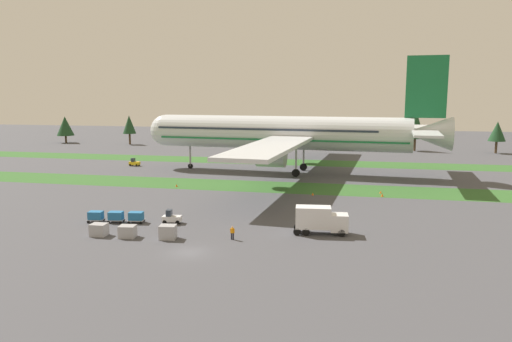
{
  "coord_description": "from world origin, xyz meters",
  "views": [
    {
      "loc": [
        18.43,
        -50.76,
        17.95
      ],
      "look_at": [
        0.58,
        34.95,
        4.0
      ],
      "focal_mm": 34.12,
      "sensor_mm": 36.0,
      "label": 1
    }
  ],
  "objects": [
    {
      "name": "taxiway_marker_0",
      "position": [
        22.99,
        38.85,
        0.24
      ],
      "size": [
        0.44,
        0.44,
        0.47
      ],
      "primitive_type": "cone",
      "color": "orange",
      "rests_on": "ground"
    },
    {
      "name": "grass_strip_far",
      "position": [
        0.0,
        75.96,
        0.0
      ],
      "size": [
        320.0,
        11.54,
        0.01
      ],
      "primitive_type": "cube",
      "color": "#336028",
      "rests_on": "ground"
    },
    {
      "name": "taxiway_marker_3",
      "position": [
        -15.77,
        37.31,
        0.25
      ],
      "size": [
        0.44,
        0.44,
        0.49
      ],
      "primitive_type": "cone",
      "color": "orange",
      "rests_on": "ground"
    },
    {
      "name": "cargo_dolly_second",
      "position": [
        -14.46,
        10.34,
        0.92
      ],
      "size": [
        2.39,
        1.8,
        1.55
      ],
      "rotation": [
        0.0,
        0.0,
        -1.43
      ],
      "color": "#A3A3A8",
      "rests_on": "ground"
    },
    {
      "name": "cargo_dolly_lead",
      "position": [
        -11.59,
        10.75,
        0.92
      ],
      "size": [
        2.39,
        1.8,
        1.55
      ],
      "rotation": [
        0.0,
        0.0,
        -1.43
      ],
      "color": "#A3A3A8",
      "rests_on": "ground"
    },
    {
      "name": "grass_strip_near",
      "position": [
        0.0,
        40.88,
        0.0
      ],
      "size": [
        320.0,
        11.54,
        0.01
      ],
      "primitive_type": "cube",
      "color": "#336028",
      "rests_on": "ground"
    },
    {
      "name": "cargo_dolly_third",
      "position": [
        -17.33,
        9.92,
        0.92
      ],
      "size": [
        2.39,
        1.8,
        1.55
      ],
      "rotation": [
        0.0,
        0.0,
        -1.43
      ],
      "color": "#A3A3A8",
      "rests_on": "ground"
    },
    {
      "name": "distant_tree_line",
      "position": [
        -10.48,
        110.06,
        6.89
      ],
      "size": [
        177.28,
        9.76,
        12.93
      ],
      "color": "#4C3823",
      "rests_on": "ground"
    },
    {
      "name": "ground_plane",
      "position": [
        0.0,
        0.0,
        0.0
      ],
      "size": [
        400.0,
        400.0,
        0.0
      ],
      "primitive_type": "plane",
      "color": "#47474C"
    },
    {
      "name": "uld_container_2",
      "position": [
        -4.31,
        4.44,
        0.88
      ],
      "size": [
        2.19,
        1.85,
        1.75
      ],
      "primitive_type": "cube",
      "rotation": [
        0.0,
        0.0,
        0.13
      ],
      "color": "#A3A3A8",
      "rests_on": "ground"
    },
    {
      "name": "uld_container_0",
      "position": [
        -13.47,
        3.96,
        0.78
      ],
      "size": [
        2.03,
        1.64,
        1.56
      ],
      "primitive_type": "cube",
      "rotation": [
        0.0,
        0.0,
        0.02
      ],
      "color": "#A3A3A8",
      "rests_on": "ground"
    },
    {
      "name": "taxiway_marker_1",
      "position": [
        11.02,
        34.62,
        0.23
      ],
      "size": [
        0.44,
        0.44,
        0.46
      ],
      "primitive_type": "cone",
      "color": "orange",
      "rests_on": "ground"
    },
    {
      "name": "airliner",
      "position": [
        3.41,
        58.27,
        9.23
      ],
      "size": [
        68.92,
        85.02,
        25.72
      ],
      "rotation": [
        0.0,
        0.0,
        1.5
      ],
      "color": "silver",
      "rests_on": "ground"
    },
    {
      "name": "baggage_tug",
      "position": [
        -6.62,
        11.47,
        0.81
      ],
      "size": [
        2.76,
        1.66,
        1.97
      ],
      "rotation": [
        0.0,
        0.0,
        -1.43
      ],
      "color": "silver",
      "rests_on": "ground"
    },
    {
      "name": "taxiway_marker_2",
      "position": [
        23.14,
        35.89,
        0.3
      ],
      "size": [
        0.44,
        0.44,
        0.6
      ],
      "primitive_type": "cone",
      "color": "orange",
      "rests_on": "ground"
    },
    {
      "name": "ground_crew_marshaller",
      "position": [
        3.66,
        5.78,
        0.95
      ],
      "size": [
        0.56,
        0.36,
        1.74
      ],
      "rotation": [
        0.0,
        0.0,
        3.16
      ],
      "color": "black",
      "rests_on": "ground"
    },
    {
      "name": "catering_truck",
      "position": [
        14.14,
        10.53,
        1.95
      ],
      "size": [
        7.15,
        2.97,
        3.58
      ],
      "rotation": [
        0.0,
        0.0,
        -1.47
      ],
      "color": "silver",
      "rests_on": "ground"
    },
    {
      "name": "pushback_tractor",
      "position": [
        -36.15,
        61.24,
        0.81
      ],
      "size": [
        2.69,
        1.49,
        1.97
      ],
      "rotation": [
        0.0,
        0.0,
        4.64
      ],
      "color": "yellow",
      "rests_on": "ground"
    },
    {
      "name": "uld_container_1",
      "position": [
        -9.55,
        4.01,
        0.76
      ],
      "size": [
        2.18,
        1.83,
        1.53
      ],
      "primitive_type": "cube",
      "rotation": [
        0.0,
        0.0,
        0.12
      ],
      "color": "#A3A3A8",
      "rests_on": "ground"
    }
  ]
}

